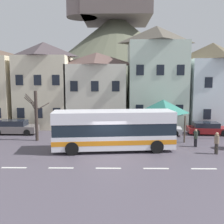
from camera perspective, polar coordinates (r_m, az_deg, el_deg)
name	(u,v)px	position (r m, az deg, el deg)	size (l,w,h in m)	color
ground_plane	(110,155)	(19.77, -0.52, -9.34)	(40.00, 60.00, 0.07)	#4F4954
townhouse_01	(45,85)	(31.74, -14.39, 5.70)	(5.83, 5.40, 9.76)	beige
townhouse_02	(97,90)	(30.73, -3.32, 4.77)	(6.64, 5.41, 8.59)	silver
townhouse_03	(156,77)	(31.36, 9.46, 7.48)	(6.36, 6.22, 11.59)	silver
townhouse_04	(211,85)	(33.32, 20.70, 5.50)	(6.08, 6.93, 9.73)	silver
hilltop_castle	(116,60)	(49.71, 0.92, 11.17)	(43.63, 43.63, 24.79)	#5B5E4B
transit_bus	(114,130)	(20.70, 0.34, -4.01)	(9.60, 3.49, 3.12)	white
bus_shelter	(163,107)	(25.03, 11.00, 1.16)	(3.60, 3.60, 3.68)	#473D33
parked_car_00	(207,128)	(28.35, 19.95, -3.36)	(4.11, 2.15, 1.23)	maroon
parked_car_01	(15,127)	(28.61, -20.30, -3.11)	(4.42, 1.88, 1.42)	slate
parked_car_02	(161,129)	(27.00, 10.51, -3.55)	(4.12, 2.27, 1.24)	white
pedestrian_00	(217,141)	(21.22, 21.73, -5.93)	(0.34, 0.34, 1.65)	#38332D
pedestrian_01	(196,137)	(22.88, 17.68, -5.10)	(0.32, 0.32, 1.48)	black
public_bench	(168,130)	(27.09, 11.95, -3.84)	(1.69, 0.48, 0.87)	#33473D
bare_tree_00	(36,115)	(24.68, -16.13, -0.59)	(1.96, 1.48, 4.53)	#382D28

